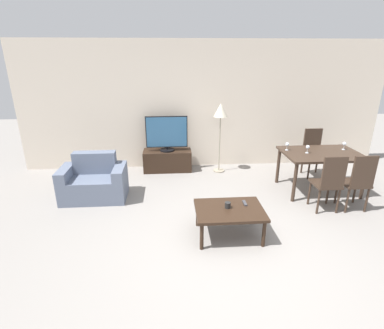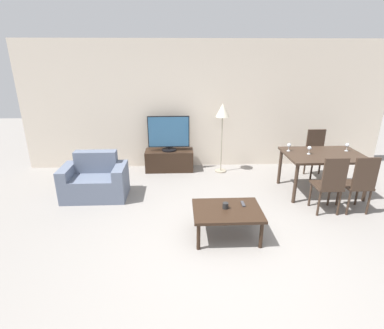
{
  "view_description": "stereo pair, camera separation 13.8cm",
  "coord_description": "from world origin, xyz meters",
  "px_view_note": "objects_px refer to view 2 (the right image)",
  "views": [
    {
      "loc": [
        -0.76,
        -3.03,
        2.41
      ],
      "look_at": [
        -0.41,
        1.69,
        0.65
      ],
      "focal_mm": 28.0,
      "sensor_mm": 36.0,
      "label": 1
    },
    {
      "loc": [
        -0.62,
        -3.04,
        2.41
      ],
      "look_at": [
        -0.41,
        1.69,
        0.65
      ],
      "focal_mm": 28.0,
      "sensor_mm": 36.0,
      "label": 2
    }
  ],
  "objects_px": {
    "remote_primary": "(243,204)",
    "wine_glass_center": "(289,146)",
    "dining_chair_near": "(330,183)",
    "dining_chair_far": "(316,151)",
    "floor_lamp": "(223,115)",
    "tv": "(169,134)",
    "tv_stand": "(169,160)",
    "dining_table": "(323,158)",
    "armchair": "(95,181)",
    "wine_glass_right": "(347,146)",
    "dining_chair_near_right": "(360,182)",
    "wine_glass_left": "(309,149)",
    "coffee_table": "(227,212)",
    "cup_white_near": "(225,206)"
  },
  "relations": [
    {
      "from": "dining_chair_near",
      "to": "remote_primary",
      "type": "relative_size",
      "value": 6.44
    },
    {
      "from": "tv_stand",
      "to": "wine_glass_center",
      "type": "xyz_separation_m",
      "value": [
        2.21,
        -1.05,
        0.62
      ]
    },
    {
      "from": "dining_chair_near",
      "to": "dining_chair_far",
      "type": "relative_size",
      "value": 1.0
    },
    {
      "from": "tv_stand",
      "to": "dining_table",
      "type": "xyz_separation_m",
      "value": [
        2.79,
        -1.24,
        0.43
      ]
    },
    {
      "from": "armchair",
      "to": "cup_white_near",
      "type": "height_order",
      "value": "armchair"
    },
    {
      "from": "cup_white_near",
      "to": "wine_glass_center",
      "type": "distance_m",
      "value": 2.08
    },
    {
      "from": "tv",
      "to": "dining_chair_far",
      "type": "relative_size",
      "value": 0.91
    },
    {
      "from": "tv_stand",
      "to": "dining_table",
      "type": "distance_m",
      "value": 3.08
    },
    {
      "from": "wine_glass_left",
      "to": "wine_glass_center",
      "type": "height_order",
      "value": "same"
    },
    {
      "from": "coffee_table",
      "to": "wine_glass_center",
      "type": "distance_m",
      "value": 2.11
    },
    {
      "from": "wine_glass_right",
      "to": "dining_chair_near_right",
      "type": "bearing_deg",
      "value": -104.92
    },
    {
      "from": "armchair",
      "to": "dining_chair_far",
      "type": "xyz_separation_m",
      "value": [
        4.3,
        0.79,
        0.24
      ]
    },
    {
      "from": "tv",
      "to": "dining_chair_far",
      "type": "bearing_deg",
      "value": -8.56
    },
    {
      "from": "coffee_table",
      "to": "dining_table",
      "type": "xyz_separation_m",
      "value": [
        1.93,
        1.35,
        0.29
      ]
    },
    {
      "from": "armchair",
      "to": "tv_stand",
      "type": "bearing_deg",
      "value": 44.3
    },
    {
      "from": "tv_stand",
      "to": "dining_chair_near",
      "type": "relative_size",
      "value": 1.06
    },
    {
      "from": "tv",
      "to": "remote_primary",
      "type": "distance_m",
      "value": 2.72
    },
    {
      "from": "tv",
      "to": "dining_chair_far",
      "type": "height_order",
      "value": "tv"
    },
    {
      "from": "remote_primary",
      "to": "cup_white_near",
      "type": "height_order",
      "value": "cup_white_near"
    },
    {
      "from": "dining_table",
      "to": "wine_glass_right",
      "type": "relative_size",
      "value": 9.31
    },
    {
      "from": "dining_chair_near",
      "to": "remote_primary",
      "type": "distance_m",
      "value": 1.52
    },
    {
      "from": "armchair",
      "to": "wine_glass_center",
      "type": "distance_m",
      "value": 3.53
    },
    {
      "from": "remote_primary",
      "to": "wine_glass_center",
      "type": "height_order",
      "value": "wine_glass_center"
    },
    {
      "from": "dining_chair_far",
      "to": "dining_table",
      "type": "bearing_deg",
      "value": -106.98
    },
    {
      "from": "tv_stand",
      "to": "remote_primary",
      "type": "bearing_deg",
      "value": -65.95
    },
    {
      "from": "dining_chair_near",
      "to": "floor_lamp",
      "type": "bearing_deg",
      "value": 127.47
    },
    {
      "from": "dining_chair_near_right",
      "to": "floor_lamp",
      "type": "bearing_deg",
      "value": 135.57
    },
    {
      "from": "wine_glass_left",
      "to": "armchair",
      "type": "bearing_deg",
      "value": -179.88
    },
    {
      "from": "tv",
      "to": "dining_chair_near",
      "type": "relative_size",
      "value": 0.91
    },
    {
      "from": "dining_table",
      "to": "wine_glass_left",
      "type": "distance_m",
      "value": 0.33
    },
    {
      "from": "dining_table",
      "to": "floor_lamp",
      "type": "bearing_deg",
      "value": 146.81
    },
    {
      "from": "wine_glass_center",
      "to": "wine_glass_left",
      "type": "bearing_deg",
      "value": -32.35
    },
    {
      "from": "tv",
      "to": "wine_glass_left",
      "type": "height_order",
      "value": "tv"
    },
    {
      "from": "tv_stand",
      "to": "dining_chair_far",
      "type": "distance_m",
      "value": 3.07
    },
    {
      "from": "dining_chair_near",
      "to": "floor_lamp",
      "type": "distance_m",
      "value": 2.46
    },
    {
      "from": "coffee_table",
      "to": "dining_chair_near_right",
      "type": "bearing_deg",
      "value": 14.86
    },
    {
      "from": "coffee_table",
      "to": "wine_glass_center",
      "type": "height_order",
      "value": "wine_glass_center"
    },
    {
      "from": "dining_chair_far",
      "to": "wine_glass_left",
      "type": "distance_m",
      "value": 0.98
    },
    {
      "from": "tv_stand",
      "to": "remote_primary",
      "type": "distance_m",
      "value": 2.7
    },
    {
      "from": "coffee_table",
      "to": "remote_primary",
      "type": "relative_size",
      "value": 6.21
    },
    {
      "from": "remote_primary",
      "to": "cup_white_near",
      "type": "relative_size",
      "value": 1.81
    },
    {
      "from": "tv",
      "to": "wine_glass_left",
      "type": "relative_size",
      "value": 6.01
    },
    {
      "from": "armchair",
      "to": "tv",
      "type": "bearing_deg",
      "value": 44.25
    },
    {
      "from": "tv",
      "to": "coffee_table",
      "type": "height_order",
      "value": "tv"
    },
    {
      "from": "tv",
      "to": "cup_white_near",
      "type": "height_order",
      "value": "tv"
    },
    {
      "from": "cup_white_near",
      "to": "wine_glass_right",
      "type": "xyz_separation_m",
      "value": [
        2.43,
        1.47,
        0.38
      ]
    },
    {
      "from": "dining_chair_near",
      "to": "wine_glass_right",
      "type": "distance_m",
      "value": 1.21
    },
    {
      "from": "floor_lamp",
      "to": "cup_white_near",
      "type": "bearing_deg",
      "value": -96.5
    },
    {
      "from": "tv_stand",
      "to": "cup_white_near",
      "type": "height_order",
      "value": "cup_white_near"
    },
    {
      "from": "floor_lamp",
      "to": "wine_glass_left",
      "type": "xyz_separation_m",
      "value": [
        1.4,
        -1.1,
        -0.39
      ]
    }
  ]
}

